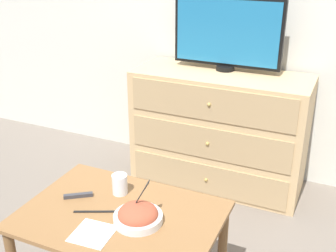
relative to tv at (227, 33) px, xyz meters
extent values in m
plane|color=#70665B|center=(-0.05, 0.18, -1.04)|extent=(12.00, 12.00, 0.00)
cube|color=tan|center=(0.00, -0.08, -0.64)|extent=(1.15, 0.46, 0.80)
cube|color=tan|center=(0.00, -0.32, -0.91)|extent=(1.06, 0.01, 0.21)
sphere|color=tan|center=(0.00, -0.32, -0.91)|extent=(0.02, 0.02, 0.02)
cube|color=tan|center=(0.00, -0.32, -0.64)|extent=(1.06, 0.01, 0.21)
sphere|color=tan|center=(0.00, -0.32, -0.64)|extent=(0.02, 0.02, 0.02)
cube|color=tan|center=(0.00, -0.32, -0.38)|extent=(1.06, 0.01, 0.21)
sphere|color=tan|center=(0.00, -0.32, -0.38)|extent=(0.02, 0.02, 0.02)
cylinder|color=black|center=(0.00, 0.00, -0.23)|extent=(0.12, 0.12, 0.03)
cube|color=black|center=(0.00, 0.00, 0.01)|extent=(0.71, 0.04, 0.44)
cube|color=#1E6B9E|center=(0.00, -0.02, 0.01)|extent=(0.67, 0.01, 0.40)
cube|color=olive|center=(-0.05, -1.31, -0.56)|extent=(0.86, 0.61, 0.02)
cylinder|color=brown|center=(-0.45, -1.05, -0.81)|extent=(0.04, 0.04, 0.47)
cylinder|color=brown|center=(0.34, -1.05, -0.81)|extent=(0.04, 0.04, 0.47)
cylinder|color=silver|center=(0.04, -1.33, -0.54)|extent=(0.21, 0.21, 0.03)
ellipsoid|color=#AD4C33|center=(0.04, -1.33, -0.52)|extent=(0.17, 0.17, 0.08)
cube|color=black|center=(0.04, -1.31, -0.46)|extent=(0.08, 0.04, 0.15)
cube|color=black|center=(0.07, -1.29, -0.39)|extent=(0.03, 0.03, 0.03)
cylinder|color=#9E6638|center=(-0.14, -1.17, -0.52)|extent=(0.07, 0.07, 0.06)
cylinder|color=white|center=(-0.14, -1.17, -0.51)|extent=(0.07, 0.07, 0.10)
cube|color=white|center=(-0.09, -1.48, -0.55)|extent=(0.17, 0.17, 0.00)
cube|color=black|center=(-0.16, -1.35, -0.55)|extent=(0.17, 0.08, 0.01)
cube|color=#38383D|center=(-0.30, -1.28, -0.55)|extent=(0.12, 0.09, 0.02)
camera|label=1|loc=(0.76, -2.62, 0.53)|focal=45.00mm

